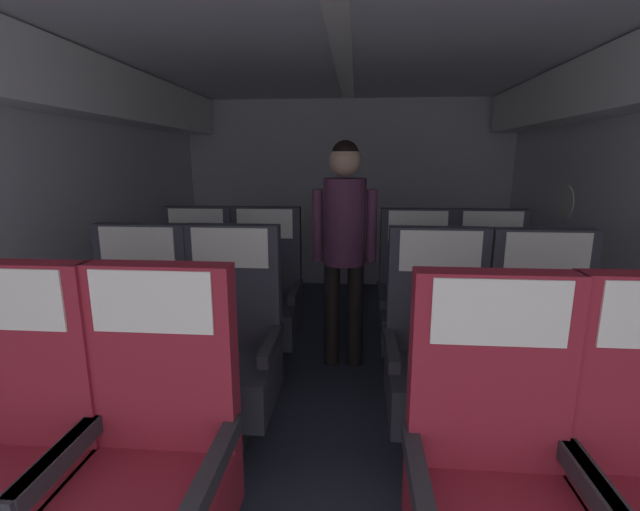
{
  "coord_description": "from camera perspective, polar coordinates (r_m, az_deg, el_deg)",
  "views": [
    {
      "loc": [
        0.1,
        0.2,
        1.42
      ],
      "look_at": [
        -0.13,
        2.94,
        0.81
      ],
      "focal_mm": 24.53,
      "sensor_mm": 36.0,
      "label": 1
    }
  ],
  "objects": [
    {
      "name": "seat_b_left_window",
      "position": [
        2.45,
        -22.78,
        -11.42
      ],
      "size": [
        0.51,
        0.5,
        1.1
      ],
      "color": "#38383D",
      "rests_on": "ground"
    },
    {
      "name": "ground",
      "position": [
        2.77,
        2.05,
        -18.67
      ],
      "size": [
        3.83,
        5.53,
        0.02
      ],
      "primitive_type": "cube",
      "color": "#2D3342"
    },
    {
      "name": "seat_c_left_aisle",
      "position": [
        3.05,
        -7.35,
        -5.85
      ],
      "size": [
        0.51,
        0.5,
        1.1
      ],
      "color": "#38383D",
      "rests_on": "ground"
    },
    {
      "name": "seat_b_left_aisle",
      "position": [
        2.28,
        -11.81,
        -12.42
      ],
      "size": [
        0.51,
        0.5,
        1.1
      ],
      "color": "#38383D",
      "rests_on": "ground"
    },
    {
      "name": "flight_attendant",
      "position": [
        2.92,
        3.19,
        3.04
      ],
      "size": [
        0.43,
        0.28,
        1.54
      ],
      "rotation": [
        0.0,
        0.0,
        2.94
      ],
      "color": "black",
      "rests_on": "ground"
    },
    {
      "name": "seat_a_left_aisle",
      "position": [
        1.61,
        -21.23,
        -24.76
      ],
      "size": [
        0.51,
        0.5,
        1.1
      ],
      "color": "#38383D",
      "rests_on": "ground"
    },
    {
      "name": "fuselage_shell",
      "position": [
        2.65,
        2.63,
        14.54
      ],
      "size": [
        3.71,
        5.18,
        2.12
      ],
      "color": "silver",
      "rests_on": "ground"
    },
    {
      "name": "seat_b_right_aisle",
      "position": [
        2.36,
        27.17,
        -12.75
      ],
      "size": [
        0.51,
        0.5,
        1.1
      ],
      "color": "#38383D",
      "rests_on": "ground"
    },
    {
      "name": "seat_b_right_window",
      "position": [
        2.24,
        15.1,
        -13.15
      ],
      "size": [
        0.51,
        0.5,
        1.1
      ],
      "color": "#38383D",
      "rests_on": "ground"
    },
    {
      "name": "seat_c_right_window",
      "position": [
        3.0,
        12.42,
        -6.38
      ],
      "size": [
        0.51,
        0.5,
        1.1
      ],
      "color": "#38383D",
      "rests_on": "ground"
    },
    {
      "name": "seat_a_right_window",
      "position": [
        1.53,
        21.86,
        -26.98
      ],
      "size": [
        0.51,
        0.5,
        1.1
      ],
      "color": "#38383D",
      "rests_on": "ground"
    },
    {
      "name": "seat_c_right_aisle",
      "position": [
        3.11,
        21.31,
        -6.24
      ],
      "size": [
        0.51,
        0.5,
        1.1
      ],
      "color": "#38383D",
      "rests_on": "ground"
    },
    {
      "name": "seat_a_left_window",
      "position": [
        1.83,
        -35.74,
        -21.37
      ],
      "size": [
        0.51,
        0.5,
        1.1
      ],
      "color": "#38383D",
      "rests_on": "ground"
    },
    {
      "name": "seat_c_left_window",
      "position": [
        3.17,
        -15.93,
        -5.54
      ],
      "size": [
        0.51,
        0.5,
        1.1
      ],
      "color": "#38383D",
      "rests_on": "ground"
    }
  ]
}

